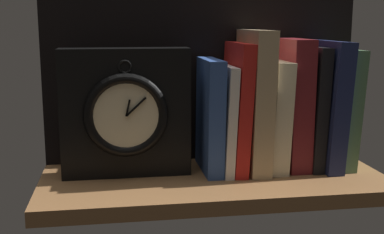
{
  "coord_description": "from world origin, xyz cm",
  "views": [
    {
      "loc": [
        -17.26,
        -84.14,
        26.98
      ],
      "look_at": [
        -3.32,
        3.83,
        10.07
      ],
      "focal_mm": 46.87,
      "sensor_mm": 36.0,
      "label": 1
    }
  ],
  "objects_px": {
    "book_maroon_dawkins": "(293,104)",
    "book_black_skeptic": "(310,107)",
    "book_white_catcher": "(224,118)",
    "book_cream_twain": "(273,115)",
    "book_tan_shortstories": "(254,101)",
    "book_navy_bierce": "(325,104)",
    "book_blue_modern": "(210,115)",
    "book_red_requiem": "(236,107)",
    "book_green_romantic": "(340,107)",
    "framed_clock": "(126,113)"
  },
  "relations": [
    {
      "from": "book_maroon_dawkins",
      "to": "book_green_romantic",
      "type": "relative_size",
      "value": 1.09
    },
    {
      "from": "book_tan_shortstories",
      "to": "book_green_romantic",
      "type": "xyz_separation_m",
      "value": [
        0.17,
        0.0,
        -0.02
      ]
    },
    {
      "from": "book_white_catcher",
      "to": "book_green_romantic",
      "type": "xyz_separation_m",
      "value": [
        0.23,
        0.0,
        0.01
      ]
    },
    {
      "from": "book_white_catcher",
      "to": "book_cream_twain",
      "type": "xyz_separation_m",
      "value": [
        0.09,
        0.0,
        0.0
      ]
    },
    {
      "from": "book_blue_modern",
      "to": "book_maroon_dawkins",
      "type": "distance_m",
      "value": 0.16
    },
    {
      "from": "book_maroon_dawkins",
      "to": "book_black_skeptic",
      "type": "height_order",
      "value": "book_maroon_dawkins"
    },
    {
      "from": "book_blue_modern",
      "to": "book_black_skeptic",
      "type": "relative_size",
      "value": 0.91
    },
    {
      "from": "book_green_romantic",
      "to": "book_tan_shortstories",
      "type": "bearing_deg",
      "value": 180.0
    },
    {
      "from": "book_tan_shortstories",
      "to": "book_maroon_dawkins",
      "type": "height_order",
      "value": "book_tan_shortstories"
    },
    {
      "from": "book_white_catcher",
      "to": "book_red_requiem",
      "type": "bearing_deg",
      "value": 0.0
    },
    {
      "from": "book_tan_shortstories",
      "to": "book_maroon_dawkins",
      "type": "relative_size",
      "value": 1.07
    },
    {
      "from": "book_white_catcher",
      "to": "book_red_requiem",
      "type": "relative_size",
      "value": 0.83
    },
    {
      "from": "book_cream_twain",
      "to": "framed_clock",
      "type": "bearing_deg",
      "value": -178.67
    },
    {
      "from": "book_blue_modern",
      "to": "book_cream_twain",
      "type": "relative_size",
      "value": 1.02
    },
    {
      "from": "book_white_catcher",
      "to": "book_blue_modern",
      "type": "bearing_deg",
      "value": 180.0
    },
    {
      "from": "book_white_catcher",
      "to": "book_cream_twain",
      "type": "height_order",
      "value": "book_cream_twain"
    },
    {
      "from": "book_cream_twain",
      "to": "framed_clock",
      "type": "relative_size",
      "value": 0.89
    },
    {
      "from": "book_blue_modern",
      "to": "book_green_romantic",
      "type": "bearing_deg",
      "value": 0.0
    },
    {
      "from": "book_white_catcher",
      "to": "book_tan_shortstories",
      "type": "relative_size",
      "value": 0.76
    },
    {
      "from": "book_red_requiem",
      "to": "book_green_romantic",
      "type": "relative_size",
      "value": 1.06
    },
    {
      "from": "book_maroon_dawkins",
      "to": "book_red_requiem",
      "type": "bearing_deg",
      "value": 180.0
    },
    {
      "from": "book_navy_bierce",
      "to": "framed_clock",
      "type": "distance_m",
      "value": 0.37
    },
    {
      "from": "book_white_catcher",
      "to": "book_black_skeptic",
      "type": "relative_size",
      "value": 0.86
    },
    {
      "from": "book_cream_twain",
      "to": "book_navy_bierce",
      "type": "xyz_separation_m",
      "value": [
        0.1,
        0.0,
        0.02
      ]
    },
    {
      "from": "book_cream_twain",
      "to": "book_navy_bierce",
      "type": "height_order",
      "value": "book_navy_bierce"
    },
    {
      "from": "book_black_skeptic",
      "to": "book_green_romantic",
      "type": "distance_m",
      "value": 0.06
    },
    {
      "from": "book_blue_modern",
      "to": "book_red_requiem",
      "type": "height_order",
      "value": "book_red_requiem"
    },
    {
      "from": "book_black_skeptic",
      "to": "book_maroon_dawkins",
      "type": "bearing_deg",
      "value": 180.0
    },
    {
      "from": "book_black_skeptic",
      "to": "book_red_requiem",
      "type": "bearing_deg",
      "value": 180.0
    },
    {
      "from": "book_black_skeptic",
      "to": "book_green_romantic",
      "type": "height_order",
      "value": "book_black_skeptic"
    },
    {
      "from": "book_blue_modern",
      "to": "book_green_romantic",
      "type": "height_order",
      "value": "book_green_romantic"
    },
    {
      "from": "book_black_skeptic",
      "to": "book_cream_twain",
      "type": "bearing_deg",
      "value": 180.0
    },
    {
      "from": "book_red_requiem",
      "to": "book_black_skeptic",
      "type": "height_order",
      "value": "book_red_requiem"
    },
    {
      "from": "book_blue_modern",
      "to": "book_tan_shortstories",
      "type": "bearing_deg",
      "value": 0.0
    },
    {
      "from": "book_blue_modern",
      "to": "book_navy_bierce",
      "type": "bearing_deg",
      "value": 0.0
    },
    {
      "from": "book_white_catcher",
      "to": "framed_clock",
      "type": "height_order",
      "value": "framed_clock"
    },
    {
      "from": "book_white_catcher",
      "to": "book_green_romantic",
      "type": "relative_size",
      "value": 0.88
    },
    {
      "from": "book_red_requiem",
      "to": "book_cream_twain",
      "type": "bearing_deg",
      "value": 0.0
    },
    {
      "from": "book_tan_shortstories",
      "to": "book_black_skeptic",
      "type": "relative_size",
      "value": 1.13
    },
    {
      "from": "book_red_requiem",
      "to": "book_cream_twain",
      "type": "relative_size",
      "value": 1.16
    },
    {
      "from": "book_cream_twain",
      "to": "book_maroon_dawkins",
      "type": "relative_size",
      "value": 0.84
    },
    {
      "from": "book_maroon_dawkins",
      "to": "framed_clock",
      "type": "height_order",
      "value": "book_maroon_dawkins"
    },
    {
      "from": "book_tan_shortstories",
      "to": "book_navy_bierce",
      "type": "xyz_separation_m",
      "value": [
        0.14,
        0.0,
        -0.01
      ]
    },
    {
      "from": "book_blue_modern",
      "to": "book_tan_shortstories",
      "type": "distance_m",
      "value": 0.09
    },
    {
      "from": "book_navy_bierce",
      "to": "book_green_romantic",
      "type": "height_order",
      "value": "book_navy_bierce"
    },
    {
      "from": "book_tan_shortstories",
      "to": "book_black_skeptic",
      "type": "height_order",
      "value": "book_tan_shortstories"
    },
    {
      "from": "book_blue_modern",
      "to": "book_red_requiem",
      "type": "xyz_separation_m",
      "value": [
        0.05,
        0.0,
        0.01
      ]
    },
    {
      "from": "book_blue_modern",
      "to": "book_maroon_dawkins",
      "type": "relative_size",
      "value": 0.85
    },
    {
      "from": "book_white_catcher",
      "to": "book_cream_twain",
      "type": "distance_m",
      "value": 0.09
    },
    {
      "from": "book_white_catcher",
      "to": "book_maroon_dawkins",
      "type": "distance_m",
      "value": 0.13
    }
  ]
}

